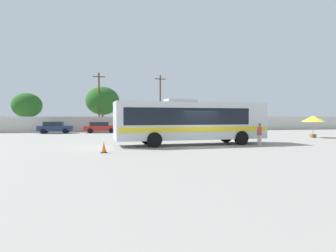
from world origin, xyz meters
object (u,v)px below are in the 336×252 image
(attendant_by_bus_door, at_px, (259,133))
(roadside_tree_midleft, at_px, (103,101))
(parked_car_leftmost_dark_blue, at_px, (55,127))
(roadside_tree_left, at_px, (27,105))
(parked_car_second_red, at_px, (101,127))
(coach_bus_silver_yellow, at_px, (190,120))
(utility_pole_near, at_px, (160,102))
(utility_pole_far, at_px, (99,101))
(traffic_cone_on_apron, at_px, (104,147))
(vendor_umbrella_secondary_yellow, at_px, (313,119))

(attendant_by_bus_door, relative_size, roadside_tree_midleft, 0.24)
(parked_car_leftmost_dark_blue, xyz_separation_m, roadside_tree_left, (-5.04, 7.83, 3.02))
(parked_car_second_red, xyz_separation_m, roadside_tree_midleft, (0.30, 7.27, 3.83))
(coach_bus_silver_yellow, xyz_separation_m, roadside_tree_midleft, (-6.19, 25.63, 2.78))
(utility_pole_near, distance_m, utility_pole_far, 9.33)
(utility_pole_far, relative_size, traffic_cone_on_apron, 13.48)
(parked_car_leftmost_dark_blue, bearing_deg, utility_pole_far, 43.73)
(traffic_cone_on_apron, bearing_deg, coach_bus_silver_yellow, 29.09)
(utility_pole_far, height_order, roadside_tree_left, utility_pole_far)
(attendant_by_bus_door, xyz_separation_m, utility_pole_far, (-11.28, 25.49, 3.58))
(attendant_by_bus_door, relative_size, roadside_tree_left, 0.29)
(attendant_by_bus_door, height_order, parked_car_leftmost_dark_blue, attendant_by_bus_door)
(vendor_umbrella_secondary_yellow, distance_m, utility_pole_far, 28.56)
(vendor_umbrella_secondary_yellow, relative_size, utility_pole_near, 0.26)
(utility_pole_far, height_order, roadside_tree_midleft, utility_pole_far)
(attendant_by_bus_door, bearing_deg, utility_pole_far, 113.87)
(parked_car_second_red, bearing_deg, parked_car_leftmost_dark_blue, -179.02)
(roadside_tree_left, bearing_deg, attendant_by_bus_door, -52.26)
(roadside_tree_left, bearing_deg, traffic_cone_on_apron, -69.74)
(attendant_by_bus_door, bearing_deg, parked_car_second_red, 118.49)
(utility_pole_near, relative_size, roadside_tree_midleft, 1.27)
(utility_pole_far, xyz_separation_m, roadside_tree_left, (-10.48, 2.63, -0.69))
(attendant_by_bus_door, distance_m, roadside_tree_midleft, 29.90)
(attendant_by_bus_door, relative_size, parked_car_leftmost_dark_blue, 0.39)
(attendant_by_bus_door, distance_m, utility_pole_near, 26.09)
(parked_car_second_red, relative_size, traffic_cone_on_apron, 6.88)
(coach_bus_silver_yellow, height_order, parked_car_second_red, coach_bus_silver_yellow)
(coach_bus_silver_yellow, height_order, vendor_umbrella_secondary_yellow, coach_bus_silver_yellow)
(attendant_by_bus_door, height_order, roadside_tree_midleft, roadside_tree_midleft)
(attendant_by_bus_door, distance_m, traffic_cone_on_apron, 10.96)
(parked_car_leftmost_dark_blue, bearing_deg, roadside_tree_midleft, 51.06)
(parked_car_second_red, height_order, utility_pole_far, utility_pole_far)
(traffic_cone_on_apron, bearing_deg, vendor_umbrella_secondary_yellow, 20.65)
(parked_car_second_red, relative_size, utility_pole_near, 0.51)
(parked_car_second_red, height_order, utility_pole_near, utility_pole_near)
(parked_car_leftmost_dark_blue, relative_size, utility_pole_near, 0.48)
(roadside_tree_midleft, distance_m, traffic_cone_on_apron, 29.43)
(utility_pole_near, distance_m, roadside_tree_left, 19.95)
(attendant_by_bus_door, bearing_deg, roadside_tree_left, 127.74)
(parked_car_leftmost_dark_blue, height_order, utility_pole_far, utility_pole_far)
(vendor_umbrella_secondary_yellow, distance_m, parked_car_leftmost_dark_blue, 29.90)
(parked_car_leftmost_dark_blue, distance_m, roadside_tree_midleft, 10.21)
(parked_car_second_red, bearing_deg, roadside_tree_midleft, 87.68)
(coach_bus_silver_yellow, relative_size, utility_pole_near, 1.33)
(utility_pole_near, height_order, roadside_tree_left, utility_pole_near)
(parked_car_leftmost_dark_blue, relative_size, roadside_tree_left, 0.74)
(utility_pole_near, bearing_deg, vendor_umbrella_secondary_yellow, -59.20)
(parked_car_leftmost_dark_blue, bearing_deg, utility_pole_near, 20.40)
(vendor_umbrella_secondary_yellow, height_order, roadside_tree_left, roadside_tree_left)
(roadside_tree_left, bearing_deg, parked_car_second_red, -35.86)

